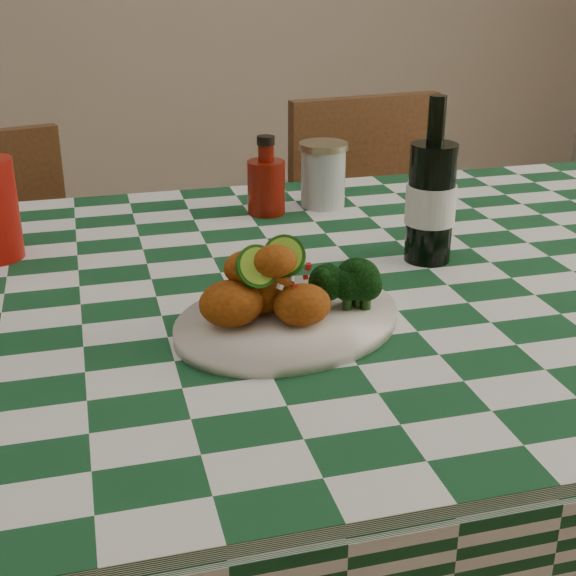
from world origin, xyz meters
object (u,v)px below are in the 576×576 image
object	(u,v)px
beer_bottle	(432,181)
wooden_chair_right	(391,286)
dining_table	(297,502)
fried_chicken_pile	(273,282)
wooden_chair_left	(10,336)
mason_jar	(323,175)
ketchup_bottle	(266,175)
plate	(288,321)

from	to	relation	value
beer_bottle	wooden_chair_right	xyz separation A→B (m)	(0.22, 0.66, -0.47)
dining_table	beer_bottle	world-z (taller)	beer_bottle
dining_table	fried_chicken_pile	xyz separation A→B (m)	(-0.07, -0.14, 0.46)
beer_bottle	wooden_chair_left	bearing A→B (deg)	136.77
mason_jar	beer_bottle	world-z (taller)	beer_bottle
dining_table	ketchup_bottle	distance (m)	0.57
plate	ketchup_bottle	bearing A→B (deg)	79.83
dining_table	wooden_chair_right	xyz separation A→B (m)	(0.44, 0.70, 0.05)
fried_chicken_pile	wooden_chair_left	size ratio (longest dim) A/B	0.18
plate	wooden_chair_left	world-z (taller)	wooden_chair_left
fried_chicken_pile	beer_bottle	bearing A→B (deg)	31.61
ketchup_bottle	wooden_chair_right	xyz separation A→B (m)	(0.41, 0.37, -0.41)
mason_jar	beer_bottle	bearing A→B (deg)	-76.73
beer_bottle	ketchup_bottle	bearing A→B (deg)	122.29
mason_jar	wooden_chair_left	distance (m)	0.83
dining_table	beer_bottle	distance (m)	0.56
fried_chicken_pile	dining_table	bearing A→B (deg)	62.93
fried_chicken_pile	ketchup_bottle	xyz separation A→B (m)	(0.10, 0.47, 0.00)
beer_bottle	fried_chicken_pile	bearing A→B (deg)	-148.39
dining_table	mason_jar	size ratio (longest dim) A/B	13.90
plate	wooden_chair_left	bearing A→B (deg)	117.15
plate	wooden_chair_left	size ratio (longest dim) A/B	0.36
ketchup_bottle	wooden_chair_left	distance (m)	0.76
wooden_chair_left	plate	bearing A→B (deg)	-76.68
plate	fried_chicken_pile	xyz separation A→B (m)	(-0.02, 0.00, 0.06)
plate	beer_bottle	bearing A→B (deg)	33.43
wooden_chair_right	dining_table	bearing A→B (deg)	-128.04
fried_chicken_pile	mason_jar	size ratio (longest dim) A/B	1.25
wooden_chair_left	wooden_chair_right	world-z (taller)	wooden_chair_right
fried_chicken_pile	wooden_chair_right	distance (m)	1.07
mason_jar	fried_chicken_pile	bearing A→B (deg)	-113.88
plate	mason_jar	world-z (taller)	mason_jar
dining_table	wooden_chair_left	world-z (taller)	wooden_chair_left
plate	ketchup_bottle	size ratio (longest dim) A/B	2.17
mason_jar	beer_bottle	xyz separation A→B (m)	(0.07, -0.31, 0.07)
beer_bottle	plate	bearing A→B (deg)	-146.57
ketchup_bottle	mason_jar	distance (m)	0.11
ketchup_bottle	beer_bottle	bearing A→B (deg)	-57.71
mason_jar	wooden_chair_right	size ratio (longest dim) A/B	0.13
fried_chicken_pile	mason_jar	distance (m)	0.54
dining_table	fried_chicken_pile	world-z (taller)	fried_chicken_pile
wooden_chair_left	wooden_chair_right	size ratio (longest dim) A/B	0.96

